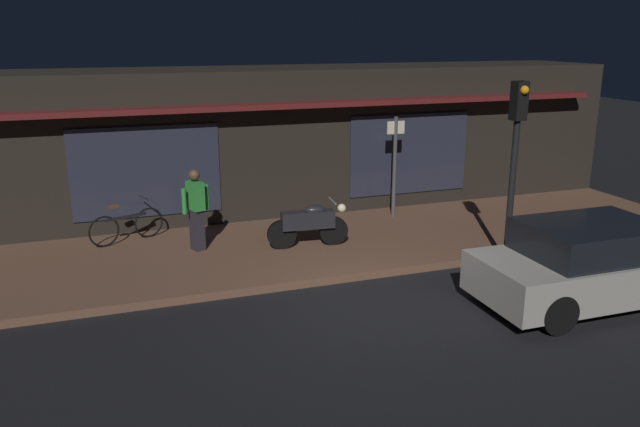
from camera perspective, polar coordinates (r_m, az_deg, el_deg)
ground_plane at (r=11.00m, az=4.65°, el=-7.97°), size 60.00×60.00×0.00m
sidewalk_slab at (r=13.57m, az=-0.49°, el=-2.87°), size 18.00×4.00×0.15m
storefront_building at (r=16.31m, az=-4.41°, el=6.54°), size 18.00×3.30×3.60m
motorcycle at (r=13.14m, az=-0.95°, el=-0.89°), size 1.70×0.55×0.97m
bicycle_parked at (r=14.07m, az=-16.88°, el=-1.04°), size 1.56×0.67×0.91m
person_photographer at (r=13.07m, az=-11.01°, el=0.47°), size 0.60×0.43×1.67m
sign_post at (r=15.24m, az=6.69°, el=4.70°), size 0.44×0.09×2.40m
traffic_light_pole at (r=12.29m, az=17.07°, el=6.01°), size 0.24×0.33×3.60m
parked_car_near at (r=11.67m, az=23.23°, el=-4.12°), size 4.11×1.81×1.42m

